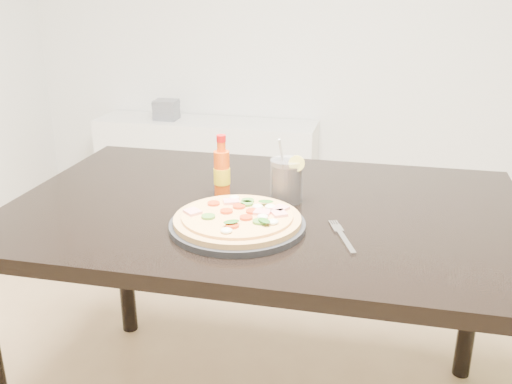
% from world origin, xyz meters
% --- Properties ---
extents(dining_table, '(1.40, 0.90, 0.75)m').
position_xyz_m(dining_table, '(-0.01, 0.14, 0.67)').
color(dining_table, black).
rests_on(dining_table, ground).
extents(plate, '(0.34, 0.34, 0.02)m').
position_xyz_m(plate, '(-0.04, -0.04, 0.76)').
color(plate, black).
rests_on(plate, dining_table).
extents(pizza, '(0.32, 0.32, 0.03)m').
position_xyz_m(pizza, '(-0.04, -0.03, 0.78)').
color(pizza, '#D6B460').
rests_on(pizza, plate).
extents(hot_sauce_bottle, '(0.05, 0.05, 0.18)m').
position_xyz_m(hot_sauce_bottle, '(-0.14, 0.18, 0.82)').
color(hot_sauce_bottle, '#E64F0D').
rests_on(hot_sauce_bottle, dining_table).
extents(cola_cup, '(0.10, 0.09, 0.18)m').
position_xyz_m(cola_cup, '(0.04, 0.18, 0.81)').
color(cola_cup, black).
rests_on(cola_cup, dining_table).
extents(fork, '(0.08, 0.18, 0.00)m').
position_xyz_m(fork, '(0.22, -0.03, 0.75)').
color(fork, silver).
rests_on(fork, dining_table).
extents(media_console, '(1.40, 0.34, 0.50)m').
position_xyz_m(media_console, '(-0.80, 2.07, 0.25)').
color(media_console, white).
rests_on(media_console, ground).
extents(cd_stack, '(0.14, 0.12, 0.13)m').
position_xyz_m(cd_stack, '(-1.05, 2.05, 0.56)').
color(cd_stack, slate).
rests_on(cd_stack, media_console).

